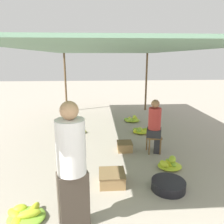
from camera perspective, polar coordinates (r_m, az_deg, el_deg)
The scene contains 14 objects.
canopy_post_back_left at distance 9.51m, azimuth -12.04°, elevation 7.43°, with size 0.08×0.08×2.45m, color brown.
canopy_post_back_right at distance 9.64m, azimuth 8.93°, elevation 7.66°, with size 0.08×0.08×2.45m, color brown.
canopy_tarp at distance 5.76m, azimuth -0.05°, elevation 15.94°, with size 3.86×7.62×0.04m, color #567A60.
vendor_foreground at distance 2.96m, azimuth -10.43°, elevation -13.60°, with size 0.49×0.49×1.78m.
stool at distance 5.47m, azimuth 10.83°, elevation -6.99°, with size 0.34×0.34×0.43m.
vendor_seated at distance 5.37m, azimuth 11.18°, elevation -3.46°, with size 0.42×0.42×1.33m.
basin_black at distance 4.21m, azimuth 14.49°, elevation -18.00°, with size 0.60×0.60×0.16m.
banana_pile_left_0 at distance 3.72m, azimuth -21.76°, elevation -23.78°, with size 0.62×0.52×0.18m.
banana_pile_left_1 at distance 6.83m, azimuth -9.13°, elevation -5.03°, with size 0.51×0.48×0.18m.
banana_pile_right_0 at distance 6.86m, azimuth 7.62°, elevation -4.87°, with size 0.63×0.47×0.17m.
banana_pile_right_1 at distance 4.90m, azimuth 14.79°, elevation -13.05°, with size 0.51×0.44×0.27m.
banana_pile_right_2 at distance 8.01m, azimuth 5.24°, elevation -1.97°, with size 0.60×0.62×0.23m.
crate_near at distance 4.22m, azimuth -0.01°, elevation -16.87°, with size 0.48×0.48×0.24m.
crate_mid at distance 5.56m, azimuth 3.34°, elevation -8.95°, with size 0.37×0.37×0.22m.
Camera 1 is at (-0.37, -1.83, 2.29)m, focal length 35.00 mm.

